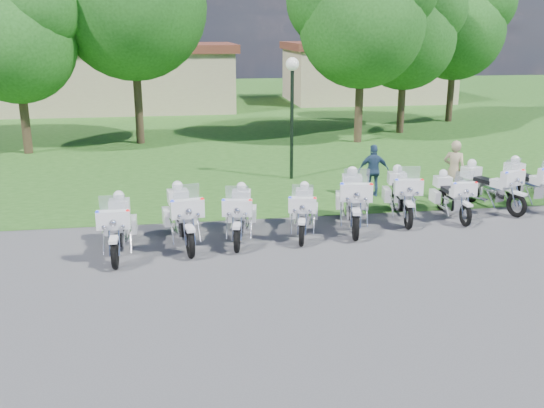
{
  "coord_description": "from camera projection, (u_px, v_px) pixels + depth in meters",
  "views": [
    {
      "loc": [
        -2.6,
        -12.72,
        5.05
      ],
      "look_at": [
        -0.41,
        1.2,
        0.95
      ],
      "focal_mm": 40.0,
      "sensor_mm": 36.0,
      "label": 1
    }
  ],
  "objects": [
    {
      "name": "ground",
      "position": [
        298.0,
        257.0,
        13.86
      ],
      "size": [
        100.0,
        100.0,
        0.0
      ],
      "primitive_type": "plane",
      "color": "#4F4F54",
      "rests_on": "ground"
    },
    {
      "name": "grass_lawn",
      "position": [
        217.0,
        109.0,
        39.47
      ],
      "size": [
        100.0,
        48.0,
        0.01
      ],
      "primitive_type": "cube",
      "color": "#28591C",
      "rests_on": "ground"
    },
    {
      "name": "motorcycle_8",
      "position": [
        530.0,
        182.0,
        17.83
      ],
      "size": [
        1.0,
        2.42,
        1.63
      ],
      "rotation": [
        0.0,
        0.0,
        3.28
      ],
      "color": "black",
      "rests_on": "ground"
    },
    {
      "name": "motorcycle_7",
      "position": [
        490.0,
        186.0,
        17.5
      ],
      "size": [
        1.28,
        2.3,
        1.6
      ],
      "rotation": [
        0.0,
        0.0,
        3.48
      ],
      "color": "black",
      "rests_on": "ground"
    },
    {
      "name": "building_east",
      "position": [
        367.0,
        71.0,
        43.38
      ],
      "size": [
        11.44,
        7.28,
        4.1
      ],
      "color": "tan",
      "rests_on": "ground"
    },
    {
      "name": "building_west",
      "position": [
        121.0,
        76.0,
        38.94
      ],
      "size": [
        14.56,
        8.32,
        4.1
      ],
      "color": "tan",
      "rests_on": "ground"
    },
    {
      "name": "motorcycle_1",
      "position": [
        183.0,
        215.0,
        14.61
      ],
      "size": [
        1.02,
        2.49,
        1.68
      ],
      "rotation": [
        0.0,
        0.0,
        3.27
      ],
      "color": "black",
      "rests_on": "ground"
    },
    {
      "name": "tree_2",
      "position": [
        361.0,
        12.0,
        26.35
      ],
      "size": [
        6.49,
        5.54,
        8.65
      ],
      "color": "#38281C",
      "rests_on": "ground"
    },
    {
      "name": "bystander_c",
      "position": [
        373.0,
        171.0,
        18.71
      ],
      "size": [
        0.99,
        0.51,
        1.62
      ],
      "primitive_type": "imported",
      "rotation": [
        0.0,
        0.0,
        3.02
      ],
      "color": "navy",
      "rests_on": "ground"
    },
    {
      "name": "tree_4",
      "position": [
        455.0,
        21.0,
        32.62
      ],
      "size": [
        6.12,
        5.22,
        8.15
      ],
      "color": "#38281C",
      "rests_on": "ground"
    },
    {
      "name": "motorcycle_0",
      "position": [
        118.0,
        226.0,
        13.97
      ],
      "size": [
        0.78,
        2.37,
        1.59
      ],
      "rotation": [
        0.0,
        0.0,
        3.14
      ],
      "color": "black",
      "rests_on": "ground"
    },
    {
      "name": "bystander_a",
      "position": [
        454.0,
        170.0,
        18.37
      ],
      "size": [
        0.79,
        0.74,
        1.81
      ],
      "primitive_type": "imported",
      "rotation": [
        0.0,
        0.0,
        2.51
      ],
      "color": "tan",
      "rests_on": "ground"
    },
    {
      "name": "tree_0",
      "position": [
        14.0,
        32.0,
        24.08
      ],
      "size": [
        5.55,
        4.73,
        7.4
      ],
      "color": "#38281C",
      "rests_on": "ground"
    },
    {
      "name": "motorcycle_5",
      "position": [
        402.0,
        194.0,
        16.6
      ],
      "size": [
        1.04,
        2.41,
        1.63
      ],
      "rotation": [
        0.0,
        0.0,
        2.98
      ],
      "color": "black",
      "rests_on": "ground"
    },
    {
      "name": "tree_3",
      "position": [
        405.0,
        29.0,
        29.06
      ],
      "size": [
        5.67,
        4.84,
        7.57
      ],
      "color": "#38281C",
      "rests_on": "ground"
    },
    {
      "name": "motorcycle_4",
      "position": [
        353.0,
        200.0,
        15.83
      ],
      "size": [
        1.22,
        2.59,
        1.76
      ],
      "rotation": [
        0.0,
        0.0,
        2.92
      ],
      "color": "black",
      "rests_on": "ground"
    },
    {
      "name": "motorcycle_6",
      "position": [
        452.0,
        195.0,
        16.74
      ],
      "size": [
        0.71,
        2.15,
        1.45
      ],
      "rotation": [
        0.0,
        0.0,
        3.13
      ],
      "color": "black",
      "rests_on": "ground"
    },
    {
      "name": "lamp_post",
      "position": [
        292.0,
        88.0,
        20.25
      ],
      "size": [
        0.44,
        0.44,
        4.13
      ],
      "color": "black",
      "rests_on": "ground"
    },
    {
      "name": "motorcycle_2",
      "position": [
        240.0,
        214.0,
        14.93
      ],
      "size": [
        1.01,
        2.29,
        1.55
      ],
      "rotation": [
        0.0,
        0.0,
        2.97
      ],
      "color": "black",
      "rests_on": "ground"
    },
    {
      "name": "motorcycle_3",
      "position": [
        303.0,
        211.0,
        15.3
      ],
      "size": [
        1.05,
        2.15,
        1.47
      ],
      "rotation": [
        0.0,
        0.0,
        2.9
      ],
      "color": "black",
      "rests_on": "ground"
    }
  ]
}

